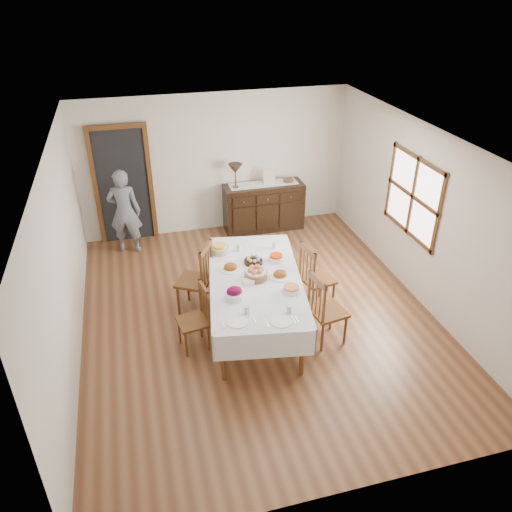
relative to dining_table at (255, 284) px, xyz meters
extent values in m
plane|color=brown|center=(0.11, 0.26, -0.73)|extent=(6.00, 6.00, 0.00)
cube|color=white|center=(0.11, 0.26, 1.87)|extent=(5.00, 6.00, 0.02)
cube|color=silver|center=(0.11, 3.26, 0.57)|extent=(5.00, 0.02, 2.60)
cube|color=silver|center=(0.11, -2.74, 0.57)|extent=(5.00, 0.02, 2.60)
cube|color=silver|center=(-2.39, 0.26, 0.57)|extent=(0.02, 6.00, 2.60)
cube|color=silver|center=(2.61, 0.26, 0.57)|extent=(0.02, 6.00, 2.60)
cube|color=white|center=(2.59, 0.56, 0.77)|extent=(0.02, 1.30, 1.10)
cube|color=#573215|center=(2.58, 0.56, 0.77)|extent=(0.03, 1.46, 1.26)
cube|color=black|center=(-1.59, 3.22, 0.32)|extent=(0.90, 0.06, 2.10)
cube|color=#573215|center=(-1.59, 3.20, 0.32)|extent=(1.04, 0.08, 2.18)
cube|color=silver|center=(0.00, 0.00, 0.08)|extent=(1.56, 2.53, 0.04)
cylinder|color=#573215|center=(-0.65, -0.93, -0.35)|extent=(0.06, 0.06, 0.77)
cylinder|color=#573215|center=(0.31, -1.09, -0.35)|extent=(0.06, 0.06, 0.77)
cylinder|color=#573215|center=(-0.31, 1.09, -0.35)|extent=(0.06, 0.06, 0.77)
cylinder|color=#573215|center=(0.65, 0.93, -0.35)|extent=(0.06, 0.06, 0.77)
cube|color=silver|center=(-0.59, 0.10, -0.09)|extent=(0.42, 2.38, 0.37)
cube|color=silver|center=(0.59, -0.10, -0.09)|extent=(0.42, 2.38, 0.37)
cube|color=silver|center=(-0.20, -1.18, -0.09)|extent=(1.21, 0.22, 0.37)
cube|color=silver|center=(0.20, 1.18, -0.09)|extent=(1.21, 0.22, 0.37)
cube|color=#573215|center=(-0.90, -0.21, -0.32)|extent=(0.44, 0.44, 0.04)
cylinder|color=#573215|center=(-1.08, -0.08, -0.53)|extent=(0.03, 0.03, 0.39)
cylinder|color=#573215|center=(-1.03, -0.39, -0.53)|extent=(0.03, 0.03, 0.39)
cylinder|color=#573215|center=(-0.78, -0.03, -0.53)|extent=(0.03, 0.03, 0.39)
cylinder|color=#573215|center=(-0.72, -0.33, -0.53)|extent=(0.03, 0.03, 0.39)
cylinder|color=#573215|center=(-0.76, -0.01, -0.06)|extent=(0.04, 0.04, 0.52)
cylinder|color=#573215|center=(-0.71, -0.34, -0.06)|extent=(0.04, 0.04, 0.52)
cube|color=#573215|center=(-0.73, -0.18, 0.16)|extent=(0.10, 0.37, 0.07)
cylinder|color=#573215|center=(-0.75, -0.10, -0.08)|extent=(0.02, 0.02, 0.42)
cylinder|color=#573215|center=(-0.73, -0.18, -0.08)|extent=(0.02, 0.02, 0.42)
cylinder|color=#573215|center=(-0.72, -0.26, -0.08)|extent=(0.02, 0.02, 0.42)
cube|color=#573215|center=(-0.75, 0.64, -0.23)|extent=(0.64, 0.64, 0.04)
cylinder|color=#573215|center=(-0.82, 0.90, -0.49)|extent=(0.04, 0.04, 0.48)
cylinder|color=#573215|center=(-1.01, 0.57, -0.49)|extent=(0.04, 0.04, 0.48)
cylinder|color=#573215|center=(-0.50, 0.71, -0.49)|extent=(0.04, 0.04, 0.48)
cylinder|color=#573215|center=(-0.69, 0.38, -0.49)|extent=(0.04, 0.04, 0.48)
cylinder|color=#573215|center=(-0.47, 0.70, 0.07)|extent=(0.04, 0.04, 0.62)
cylinder|color=#573215|center=(-0.67, 0.36, 0.07)|extent=(0.04, 0.04, 0.62)
cube|color=#573215|center=(-0.57, 0.53, 0.34)|extent=(0.26, 0.40, 0.09)
cylinder|color=#573215|center=(-0.52, 0.62, 0.05)|extent=(0.02, 0.02, 0.51)
cylinder|color=#573215|center=(-0.57, 0.53, 0.05)|extent=(0.02, 0.02, 0.51)
cylinder|color=#573215|center=(-0.62, 0.45, 0.05)|extent=(0.02, 0.02, 0.51)
cube|color=#573215|center=(0.87, -0.53, -0.26)|extent=(0.51, 0.51, 0.04)
cylinder|color=#573215|center=(1.07, -0.67, -0.51)|extent=(0.04, 0.04, 0.45)
cylinder|color=#573215|center=(1.01, -0.32, -0.51)|extent=(0.04, 0.04, 0.45)
cylinder|color=#573215|center=(0.72, -0.73, -0.51)|extent=(0.04, 0.04, 0.45)
cylinder|color=#573215|center=(0.66, -0.38, -0.51)|extent=(0.04, 0.04, 0.45)
cylinder|color=#573215|center=(0.70, -0.75, 0.04)|extent=(0.04, 0.04, 0.59)
cylinder|color=#573215|center=(0.64, -0.37, 0.04)|extent=(0.04, 0.04, 0.59)
cube|color=#573215|center=(0.67, -0.56, 0.29)|extent=(0.11, 0.42, 0.08)
cylinder|color=#573215|center=(0.69, -0.65, 0.01)|extent=(0.02, 0.02, 0.48)
cylinder|color=#573215|center=(0.67, -0.56, 0.01)|extent=(0.02, 0.02, 0.48)
cylinder|color=#573215|center=(0.66, -0.47, 0.01)|extent=(0.02, 0.02, 0.48)
cube|color=#573215|center=(1.02, 0.26, -0.26)|extent=(0.51, 0.51, 0.04)
cylinder|color=#573215|center=(1.23, 0.12, -0.51)|extent=(0.04, 0.04, 0.45)
cylinder|color=#573215|center=(1.16, 0.47, -0.51)|extent=(0.04, 0.04, 0.45)
cylinder|color=#573215|center=(0.88, 0.05, -0.51)|extent=(0.04, 0.04, 0.45)
cylinder|color=#573215|center=(0.81, 0.40, -0.51)|extent=(0.04, 0.04, 0.45)
cylinder|color=#573215|center=(0.86, 0.04, 0.03)|extent=(0.04, 0.04, 0.58)
cylinder|color=#573215|center=(0.79, 0.41, 0.03)|extent=(0.04, 0.04, 0.58)
cube|color=#573215|center=(0.83, 0.22, 0.28)|extent=(0.12, 0.42, 0.08)
cylinder|color=#573215|center=(0.84, 0.13, 0.01)|extent=(0.02, 0.02, 0.48)
cylinder|color=#573215|center=(0.83, 0.22, 0.01)|extent=(0.02, 0.02, 0.48)
cylinder|color=#573215|center=(0.81, 0.31, 0.01)|extent=(0.02, 0.02, 0.48)
cube|color=black|center=(0.96, 2.98, -0.28)|extent=(1.51, 0.50, 0.91)
cube|color=black|center=(0.50, 2.71, 0.00)|extent=(0.42, 0.02, 0.18)
sphere|color=brown|center=(0.50, 2.69, 0.00)|extent=(0.03, 0.03, 0.03)
cube|color=black|center=(0.96, 2.71, 0.00)|extent=(0.42, 0.02, 0.18)
sphere|color=brown|center=(0.96, 2.69, 0.00)|extent=(0.03, 0.03, 0.03)
cube|color=black|center=(1.41, 2.71, 0.00)|extent=(0.42, 0.02, 0.18)
sphere|color=brown|center=(1.41, 2.69, 0.00)|extent=(0.03, 0.03, 0.03)
imported|color=slate|center=(-1.63, 2.75, 0.09)|extent=(0.57, 0.42, 1.64)
cylinder|color=brown|center=(0.00, -0.02, 0.15)|extent=(0.31, 0.31, 0.10)
cylinder|color=white|center=(0.00, -0.02, 0.20)|extent=(0.28, 0.28, 0.02)
sphere|color=#CA7349|center=(0.08, -0.02, 0.23)|extent=(0.08, 0.08, 0.08)
sphere|color=#CA7349|center=(0.04, 0.05, 0.23)|extent=(0.08, 0.08, 0.08)
sphere|color=#CA7349|center=(-0.04, 0.05, 0.23)|extent=(0.08, 0.08, 0.08)
sphere|color=#CA7349|center=(-0.07, -0.02, 0.23)|extent=(0.08, 0.08, 0.08)
sphere|color=#CA7349|center=(-0.04, -0.09, 0.23)|extent=(0.08, 0.08, 0.08)
sphere|color=#CA7349|center=(0.04, -0.09, 0.23)|extent=(0.08, 0.08, 0.08)
cylinder|color=black|center=(0.07, 0.38, 0.12)|extent=(0.27, 0.27, 0.04)
ellipsoid|color=#FF90C3|center=(0.15, 0.38, 0.16)|extent=(0.05, 0.05, 0.06)
ellipsoid|color=#70B2E1|center=(0.13, 0.43, 0.16)|extent=(0.05, 0.05, 0.06)
ellipsoid|color=#90BF6D|center=(0.07, 0.46, 0.16)|extent=(0.05, 0.05, 0.06)
ellipsoid|color=#FFB03D|center=(0.02, 0.43, 0.16)|extent=(0.05, 0.05, 0.06)
ellipsoid|color=#C18FE3|center=(0.00, 0.38, 0.16)|extent=(0.05, 0.05, 0.06)
ellipsoid|color=#F5F15E|center=(0.02, 0.33, 0.16)|extent=(0.05, 0.05, 0.06)
ellipsoid|color=#FF90C3|center=(0.07, 0.31, 0.16)|extent=(0.05, 0.05, 0.06)
ellipsoid|color=#70B2E1|center=(0.13, 0.33, 0.16)|extent=(0.05, 0.05, 0.06)
cylinder|color=white|center=(-0.28, 0.30, 0.10)|extent=(0.31, 0.31, 0.01)
ellipsoid|color=#76360B|center=(-0.28, 0.30, 0.13)|extent=(0.19, 0.16, 0.11)
cylinder|color=white|center=(0.33, -0.06, 0.10)|extent=(0.31, 0.31, 0.01)
ellipsoid|color=#76360B|center=(0.33, -0.06, 0.13)|extent=(0.19, 0.16, 0.11)
cylinder|color=white|center=(-0.38, -0.39, 0.14)|extent=(0.24, 0.24, 0.08)
ellipsoid|color=#5F012A|center=(-0.38, -0.39, 0.20)|extent=(0.20, 0.17, 0.11)
cylinder|color=white|center=(0.41, 0.37, 0.13)|extent=(0.22, 0.22, 0.06)
cylinder|color=#E63802|center=(0.41, 0.37, 0.17)|extent=(0.18, 0.18, 0.03)
cylinder|color=tan|center=(-0.32, 0.79, 0.14)|extent=(0.27, 0.27, 0.10)
cylinder|color=gold|center=(-0.32, 0.79, 0.21)|extent=(0.20, 0.20, 0.04)
cylinder|color=white|center=(0.36, -0.44, 0.12)|extent=(0.23, 0.23, 0.06)
cylinder|color=#E3704B|center=(0.36, -0.44, 0.16)|extent=(0.20, 0.20, 0.02)
cube|color=white|center=(-0.13, -0.13, 0.13)|extent=(0.15, 0.11, 0.07)
cylinder|color=white|center=(-0.45, -0.89, 0.10)|extent=(0.25, 0.25, 0.01)
cube|color=white|center=(-0.62, -0.89, 0.10)|extent=(0.10, 0.13, 0.01)
cube|color=silver|center=(-0.62, -0.89, 0.10)|extent=(0.04, 0.16, 0.01)
cube|color=silver|center=(-0.29, -0.89, 0.10)|extent=(0.04, 0.18, 0.01)
cube|color=silver|center=(-0.25, -0.89, 0.10)|extent=(0.04, 0.14, 0.01)
cylinder|color=silver|center=(-0.30, -0.74, 0.15)|extent=(0.07, 0.07, 0.10)
cylinder|color=white|center=(0.05, -1.02, 0.10)|extent=(0.25, 0.25, 0.01)
cube|color=white|center=(-0.12, -1.02, 0.10)|extent=(0.10, 0.13, 0.01)
cube|color=silver|center=(-0.12, -1.02, 0.10)|extent=(0.04, 0.16, 0.01)
cube|color=silver|center=(0.21, -1.02, 0.10)|extent=(0.04, 0.18, 0.01)
cube|color=silver|center=(0.25, -1.02, 0.10)|extent=(0.04, 0.14, 0.01)
cylinder|color=silver|center=(0.20, -0.87, 0.15)|extent=(0.07, 0.07, 0.10)
cylinder|color=silver|center=(-0.05, 0.78, 0.15)|extent=(0.07, 0.07, 0.11)
cylinder|color=silver|center=(0.49, 0.73, 0.14)|extent=(0.07, 0.07, 0.10)
cube|color=white|center=(0.96, 3.01, 0.18)|extent=(1.30, 0.35, 0.01)
cylinder|color=brown|center=(0.41, 2.97, 0.19)|extent=(0.12, 0.12, 0.03)
cylinder|color=brown|center=(0.41, 2.97, 0.33)|extent=(0.02, 0.02, 0.25)
cone|color=#392C1D|center=(0.41, 2.97, 0.55)|extent=(0.26, 0.26, 0.18)
cube|color=#C4B194|center=(1.06, 2.97, 0.32)|extent=(0.22, 0.08, 0.28)
cylinder|color=#573215|center=(1.45, 3.00, 0.21)|extent=(0.20, 0.20, 0.06)
camera|label=1|loc=(-1.45, -5.48, 3.72)|focal=35.00mm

